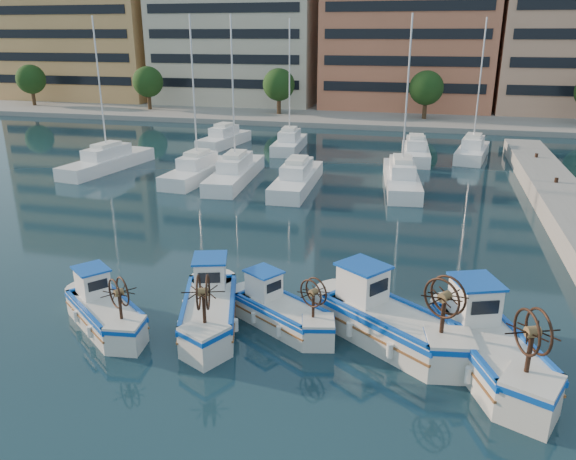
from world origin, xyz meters
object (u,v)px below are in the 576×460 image
object	(u,v)px
fishing_boat_e	(488,344)
fishing_boat_b	(209,306)
fishing_boat_c	(280,309)
fishing_boat_d	(387,319)
fishing_boat_a	(104,309)

from	to	relation	value
fishing_boat_e	fishing_boat_b	bearing A→B (deg)	155.61
fishing_boat_c	fishing_boat_d	world-z (taller)	fishing_boat_d
fishing_boat_a	fishing_boat_c	xyz separation A→B (m)	(6.28, 1.63, -0.03)
fishing_boat_a	fishing_boat_e	distance (m)	13.45
fishing_boat_b	fishing_boat_e	size ratio (longest dim) A/B	0.88
fishing_boat_a	fishing_boat_e	xyz separation A→B (m)	(13.43, 0.54, 0.19)
fishing_boat_e	fishing_boat_c	bearing A→B (deg)	149.84
fishing_boat_a	fishing_boat_d	world-z (taller)	fishing_boat_d
fishing_boat_a	fishing_boat_d	bearing A→B (deg)	-43.98
fishing_boat_a	fishing_boat_e	size ratio (longest dim) A/B	0.76
fishing_boat_a	fishing_boat_c	world-z (taller)	fishing_boat_a
fishing_boat_d	fishing_boat_c	bearing A→B (deg)	123.20
fishing_boat_c	fishing_boat_e	bearing A→B (deg)	-66.32
fishing_boat_a	fishing_boat_d	size ratio (longest dim) A/B	0.78
fishing_boat_d	fishing_boat_a	bearing A→B (deg)	133.90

